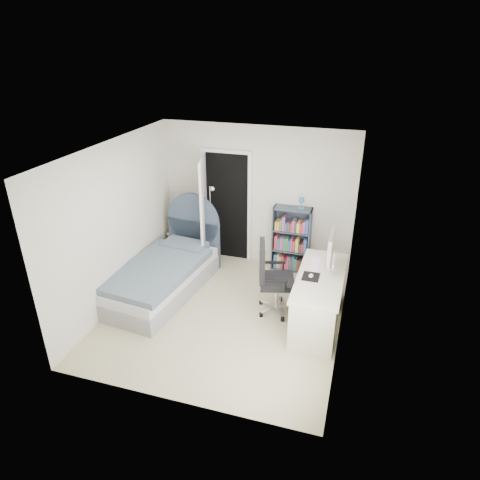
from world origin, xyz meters
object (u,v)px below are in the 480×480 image
(bed, at_px, (165,273))
(bookcase, at_px, (291,242))
(nightstand, at_px, (181,236))
(office_chair, at_px, (271,275))
(desk, at_px, (319,297))
(floor_lamp, at_px, (212,234))

(bed, relative_size, bookcase, 1.66)
(nightstand, relative_size, office_chair, 0.53)
(nightstand, xyz_separation_m, bookcase, (2.08, 0.06, 0.14))
(office_chair, bearing_deg, nightstand, 147.17)
(bed, height_order, desk, bed)
(bed, height_order, nightstand, bed)
(bookcase, xyz_separation_m, office_chair, (-0.04, -1.38, 0.09))
(bookcase, distance_m, office_chair, 1.38)
(bookcase, distance_m, desk, 1.61)
(bed, bearing_deg, floor_lamp, 65.91)
(bookcase, bearing_deg, nightstand, -178.27)
(office_chair, bearing_deg, bed, 177.35)
(desk, xyz_separation_m, office_chair, (-0.73, 0.08, 0.20))
(bed, height_order, floor_lamp, floor_lamp)
(bed, xyz_separation_m, bookcase, (1.83, 1.30, 0.23))
(bookcase, relative_size, office_chair, 1.22)
(floor_lamp, height_order, office_chair, floor_lamp)
(nightstand, relative_size, floor_lamp, 0.40)
(bed, relative_size, nightstand, 3.83)
(bed, relative_size, desk, 1.45)
(nightstand, distance_m, floor_lamp, 0.77)
(nightstand, xyz_separation_m, desk, (2.77, -1.40, 0.03))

